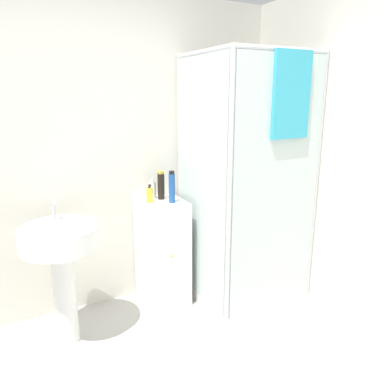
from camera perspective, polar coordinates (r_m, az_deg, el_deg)
name	(u,v)px	position (r m, az deg, el deg)	size (l,w,h in m)	color
wall_back	(78,159)	(3.04, -16.93, 4.83)	(6.40, 0.06, 2.50)	silver
shower_enclosure	(242,236)	(3.19, 7.63, -6.66)	(0.84, 0.87, 2.05)	white
vanity_cabinet	(162,252)	(3.21, -4.56, -9.08)	(0.36, 0.42, 0.89)	white
sink	(61,254)	(2.75, -19.33, -8.88)	(0.53, 0.53, 1.01)	white
soap_dispenser	(150,195)	(3.02, -6.48, -0.44)	(0.05, 0.05, 0.15)	yellow
shampoo_bottle_tall_black	(161,185)	(3.09, -4.74, 1.01)	(0.06, 0.06, 0.24)	black
shampoo_bottle_blue	(172,187)	(2.98, -3.08, 0.72)	(0.05, 0.05, 0.26)	#1E4C93
lotion_bottle_white	(153,190)	(3.13, -6.01, 0.36)	(0.06, 0.06, 0.18)	white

